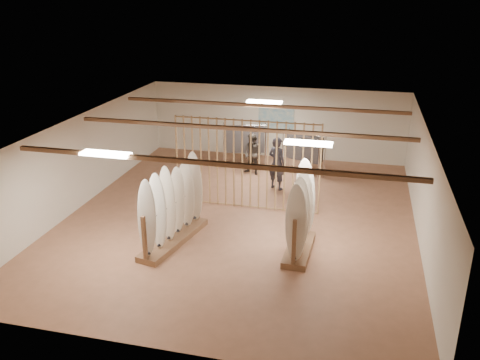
% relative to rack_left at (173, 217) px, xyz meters
% --- Properties ---
extents(floor, '(12.00, 12.00, 0.00)m').
position_rel_rack_left_xyz_m(floor, '(1.35, 1.88, -0.74)').
color(floor, '#A66F50').
rests_on(floor, ground).
extents(ceiling, '(12.00, 12.00, 0.00)m').
position_rel_rack_left_xyz_m(ceiling, '(1.35, 1.88, 2.06)').
color(ceiling, gray).
rests_on(ceiling, ground).
extents(wall_back, '(12.00, 0.00, 12.00)m').
position_rel_rack_left_xyz_m(wall_back, '(1.35, 7.88, 0.66)').
color(wall_back, silver).
rests_on(wall_back, ground).
extents(wall_front, '(12.00, 0.00, 12.00)m').
position_rel_rack_left_xyz_m(wall_front, '(1.35, -4.12, 0.66)').
color(wall_front, silver).
rests_on(wall_front, ground).
extents(wall_left, '(0.00, 12.00, 12.00)m').
position_rel_rack_left_xyz_m(wall_left, '(-3.65, 1.88, 0.66)').
color(wall_left, silver).
rests_on(wall_left, ground).
extents(wall_right, '(0.00, 12.00, 12.00)m').
position_rel_rack_left_xyz_m(wall_right, '(6.35, 1.88, 0.66)').
color(wall_right, silver).
rests_on(wall_right, ground).
extents(ceiling_slats, '(9.50, 6.12, 0.10)m').
position_rel_rack_left_xyz_m(ceiling_slats, '(1.35, 1.88, 1.98)').
color(ceiling_slats, brown).
rests_on(ceiling_slats, ground).
extents(light_panels, '(1.20, 0.35, 0.06)m').
position_rel_rack_left_xyz_m(light_panels, '(1.35, 1.88, 2.00)').
color(light_panels, white).
rests_on(light_panels, ground).
extents(bamboo_partition, '(4.45, 0.05, 2.78)m').
position_rel_rack_left_xyz_m(bamboo_partition, '(1.35, 2.68, 0.66)').
color(bamboo_partition, tan).
rests_on(bamboo_partition, ground).
extents(poster, '(1.40, 0.03, 0.90)m').
position_rel_rack_left_xyz_m(poster, '(1.35, 7.86, 0.86)').
color(poster, teal).
rests_on(poster, ground).
extents(rack_left, '(1.11, 2.75, 2.16)m').
position_rel_rack_left_xyz_m(rack_left, '(0.00, 0.00, 0.00)').
color(rack_left, brown).
rests_on(rack_left, floor).
extents(rack_right, '(0.66, 1.91, 2.21)m').
position_rel_rack_left_xyz_m(rack_right, '(3.32, 0.23, 0.00)').
color(rack_right, brown).
rests_on(rack_right, floor).
extents(clothing_rack_a, '(1.52, 0.73, 1.67)m').
position_rel_rack_left_xyz_m(clothing_rack_a, '(0.45, 6.35, 0.34)').
color(clothing_rack_a, silver).
rests_on(clothing_rack_a, floor).
extents(clothing_rack_b, '(1.42, 0.90, 1.60)m').
position_rel_rack_left_xyz_m(clothing_rack_b, '(2.69, 5.99, 0.30)').
color(clothing_rack_b, silver).
rests_on(clothing_rack_b, floor).
extents(shopper_a, '(0.89, 0.79, 2.04)m').
position_rel_rack_left_xyz_m(shopper_a, '(1.99, 4.44, 0.28)').
color(shopper_a, '#2B2A32').
rests_on(shopper_a, floor).
extents(shopper_b, '(1.01, 0.91, 1.71)m').
position_rel_rack_left_xyz_m(shopper_b, '(0.91, 5.66, 0.11)').
color(shopper_b, '#332D27').
rests_on(shopper_b, floor).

